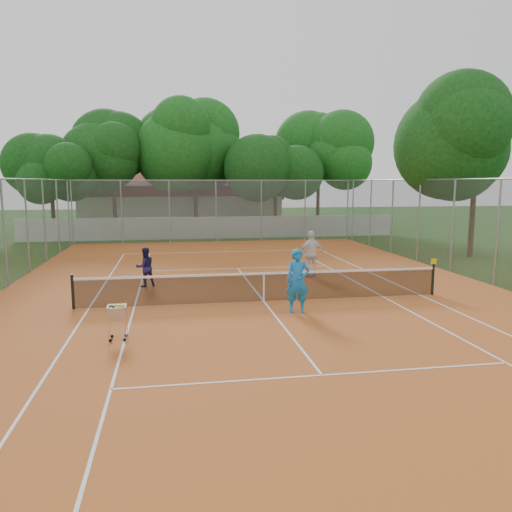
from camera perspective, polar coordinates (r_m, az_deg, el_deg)
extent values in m
plane|color=#153A0F|center=(16.34, 0.89, -5.27)|extent=(120.00, 120.00, 0.00)
cube|color=#B45A23|center=(16.34, 0.89, -5.24)|extent=(18.00, 34.00, 0.02)
cube|color=white|center=(16.34, 0.89, -5.20)|extent=(10.98, 23.78, 0.01)
cube|color=black|center=(16.23, 0.89, -3.52)|extent=(11.88, 0.10, 0.98)
cube|color=slate|center=(15.99, 0.91, 1.71)|extent=(18.00, 34.00, 4.00)
cube|color=silver|center=(34.87, -4.86, 3.25)|extent=(26.00, 0.30, 1.50)
cube|color=beige|center=(44.65, -8.56, 6.18)|extent=(16.40, 9.00, 4.40)
cube|color=#0D360F|center=(37.74, -5.33, 10.10)|extent=(29.00, 19.00, 10.00)
imported|color=blue|center=(14.86, 4.79, -2.85)|extent=(0.76, 0.57, 1.91)
imported|color=#1D1848|center=(18.97, -12.56, -1.24)|extent=(0.87, 0.78, 1.47)
imported|color=silver|center=(20.54, 6.36, 0.26)|extent=(1.19, 0.71, 1.90)
cube|color=silver|center=(12.78, -15.54, -7.22)|extent=(0.54, 0.54, 0.94)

